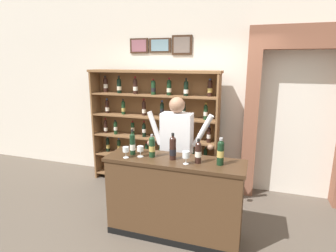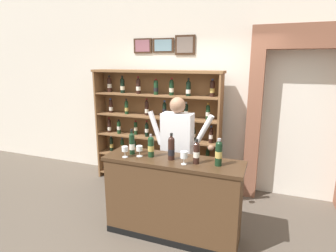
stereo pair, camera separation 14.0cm
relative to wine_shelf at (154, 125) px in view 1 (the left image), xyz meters
name	(u,v)px [view 1 (the left image)]	position (x,y,z in m)	size (l,w,h in m)	color
ground_plane	(163,232)	(0.64, -1.35, -1.06)	(14.00, 14.00, 0.02)	brown
back_wall	(196,85)	(0.64, 0.36, 0.67)	(12.00, 0.19, 3.44)	silver
wine_shelf	(154,125)	(0.00, 0.00, 0.00)	(2.25, 0.33, 1.97)	brown
archway_doorway	(299,105)	(2.25, 0.22, 0.42)	(1.55, 0.45, 2.61)	brown
tasting_counter	(174,198)	(0.78, -1.35, -0.55)	(1.65, 0.50, 0.99)	#4C331E
shopkeeper	(177,142)	(0.65, -0.78, -0.02)	(0.95, 0.22, 1.65)	#2D3347
tasting_bottle_rosso	(133,144)	(0.25, -1.35, 0.09)	(0.07, 0.07, 0.32)	black
tasting_bottle_grappa	(152,146)	(0.51, -1.36, 0.08)	(0.07, 0.07, 0.28)	#19381E
tasting_bottle_prosecco	(173,148)	(0.77, -1.36, 0.09)	(0.08, 0.08, 0.32)	black
tasting_bottle_bianco	(198,152)	(1.07, -1.38, 0.08)	(0.07, 0.07, 0.28)	black
tasting_bottle_vin_santo	(221,152)	(1.32, -1.36, 0.10)	(0.08, 0.08, 0.31)	black
wine_glass_left	(186,155)	(0.95, -1.46, 0.06)	(0.08, 0.08, 0.15)	silver
wine_glass_center	(140,149)	(0.37, -1.40, 0.04)	(0.08, 0.08, 0.13)	silver
wine_glass_right	(126,150)	(0.22, -1.48, 0.04)	(0.07, 0.07, 0.13)	silver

